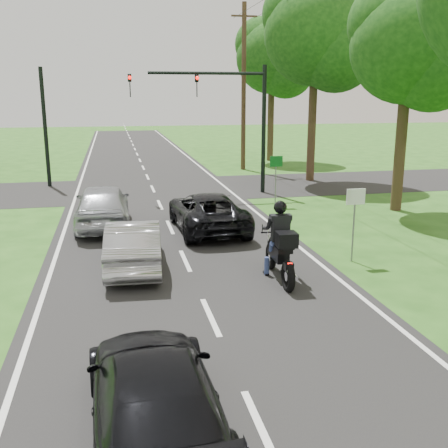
{
  "coord_description": "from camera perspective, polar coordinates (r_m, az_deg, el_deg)",
  "views": [
    {
      "loc": [
        -1.89,
        -10.32,
        4.7
      ],
      "look_at": [
        0.93,
        3.0,
        1.3
      ],
      "focal_mm": 42.0,
      "sensor_mm": 36.0,
      "label": 1
    }
  ],
  "objects": [
    {
      "name": "sign_green",
      "position": [
        22.57,
        5.69,
        6.04
      ],
      "size": [
        0.55,
        0.07,
        2.12
      ],
      "color": "slate",
      "rests_on": "ground"
    },
    {
      "name": "signal_pole_far",
      "position": [
        28.57,
        -18.89,
        9.86
      ],
      "size": [
        0.2,
        0.2,
        6.0
      ],
      "primitive_type": "cylinder",
      "color": "black",
      "rests_on": "ground"
    },
    {
      "name": "dark_car_behind",
      "position": [
        7.69,
        -7.64,
        -17.86
      ],
      "size": [
        1.91,
        4.46,
        1.28
      ],
      "primitive_type": "imported",
      "rotation": [
        0.0,
        0.0,
        3.17
      ],
      "color": "black",
      "rests_on": "road"
    },
    {
      "name": "road",
      "position": [
        20.94,
        -6.49,
        0.97
      ],
      "size": [
        8.0,
        100.0,
        0.01
      ],
      "primitive_type": "cube",
      "color": "black",
      "rests_on": "ground"
    },
    {
      "name": "tree_row_d",
      "position": [
        29.36,
        10.68,
        19.12
      ],
      "size": [
        5.76,
        5.58,
        10.45
      ],
      "color": "#332316",
      "rests_on": "ground"
    },
    {
      "name": "cross_road",
      "position": [
        26.81,
        -7.76,
        3.79
      ],
      "size": [
        60.0,
        7.0,
        0.01
      ],
      "primitive_type": "cube",
      "color": "black",
      "rests_on": "ground"
    },
    {
      "name": "dark_suv",
      "position": [
        18.39,
        -1.82,
        1.39
      ],
      "size": [
        2.39,
        4.9,
        1.34
      ],
      "primitive_type": "imported",
      "rotation": [
        0.0,
        0.0,
        3.18
      ],
      "color": "black",
      "rests_on": "road"
    },
    {
      "name": "utility_pole_far",
      "position": [
        33.32,
        2.15,
        14.66
      ],
      "size": [
        1.6,
        0.28,
        10.0
      ],
      "color": "#4A3121",
      "rests_on": "ground"
    },
    {
      "name": "tree_row_c",
      "position": [
        22.44,
        20.25,
        17.11
      ],
      "size": [
        4.8,
        4.65,
        8.76
      ],
      "color": "#332316",
      "rests_on": "ground"
    },
    {
      "name": "ground",
      "position": [
        11.5,
        -1.48,
        -10.11
      ],
      "size": [
        140.0,
        140.0,
        0.0
      ],
      "primitive_type": "plane",
      "color": "#245116",
      "rests_on": "ground"
    },
    {
      "name": "silver_suv",
      "position": [
        19.27,
        -13.07,
        1.99
      ],
      "size": [
        1.96,
        4.7,
        1.59
      ],
      "primitive_type": "imported",
      "rotation": [
        0.0,
        0.0,
        3.12
      ],
      "color": "#A8ABB0",
      "rests_on": "road"
    },
    {
      "name": "tree_row_e",
      "position": [
        37.91,
        5.76,
        17.17
      ],
      "size": [
        5.28,
        5.12,
        9.61
      ],
      "color": "#332316",
      "rests_on": "ground"
    },
    {
      "name": "traffic_signal",
      "position": [
        24.88,
        0.17,
        12.71
      ],
      "size": [
        6.38,
        0.44,
        6.0
      ],
      "color": "black",
      "rests_on": "ground"
    },
    {
      "name": "motorcycle_rider",
      "position": [
        13.47,
        6.16,
        -2.77
      ],
      "size": [
        0.69,
        2.45,
        2.11
      ],
      "rotation": [
        0.0,
        0.0,
        -0.04
      ],
      "color": "black",
      "rests_on": "ground"
    },
    {
      "name": "sign_white",
      "position": [
        15.17,
        14.08,
        1.79
      ],
      "size": [
        0.55,
        0.07,
        2.12
      ],
      "color": "slate",
      "rests_on": "ground"
    },
    {
      "name": "silver_sedan",
      "position": [
        14.57,
        -9.8,
        -2.2
      ],
      "size": [
        1.66,
        4.16,
        1.34
      ],
      "primitive_type": "imported",
      "rotation": [
        0.0,
        0.0,
        3.08
      ],
      "color": "#AAAAAF",
      "rests_on": "road"
    }
  ]
}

